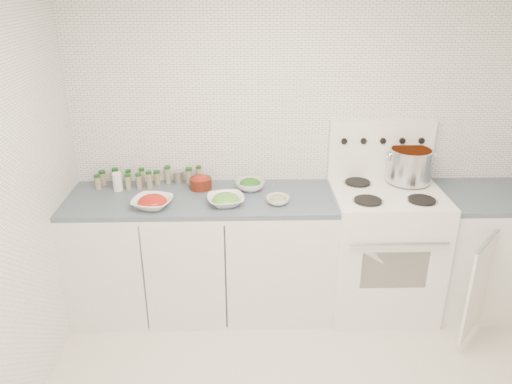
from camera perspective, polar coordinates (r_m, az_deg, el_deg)
name	(u,v)px	position (r m, az deg, el deg)	size (l,w,h in m)	color
room_walls	(366,167)	(2.17, 12.44, 2.83)	(3.54, 3.04, 2.52)	white
counter_left	(203,253)	(3.68, -6.08, -7.00)	(1.85, 0.62, 0.90)	white
stove	(382,246)	(3.77, 14.17, -6.00)	(0.76, 0.70, 1.36)	white
counter_right	(492,250)	(4.09, 25.34, -6.03)	(0.89, 0.92, 0.90)	white
stock_pot	(410,164)	(3.73, 17.17, 3.09)	(0.33, 0.31, 0.24)	silver
bowl_tomato	(152,202)	(3.36, -11.76, -1.13)	(0.31, 0.31, 0.09)	white
bowl_snowpea	(226,200)	(3.33, -3.48, -0.88)	(0.28, 0.28, 0.08)	white
bowl_broccoli	(250,184)	(3.56, -0.69, 0.87)	(0.26, 0.26, 0.08)	white
bowl_zucchini	(278,200)	(3.34, 2.51, -0.87)	(0.20, 0.20, 0.06)	white
bowl_pepper	(201,182)	(3.60, -6.33, 1.11)	(0.16, 0.16, 0.10)	#50190D
salt_canister	(117,182)	(3.67, -15.55, 1.14)	(0.07, 0.07, 0.13)	white
tin_can	(179,177)	(3.71, -8.82, 1.68)	(0.07, 0.07, 0.09)	gray
spice_cluster	(144,178)	(3.71, -12.71, 1.61)	(0.76, 0.16, 0.13)	gray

